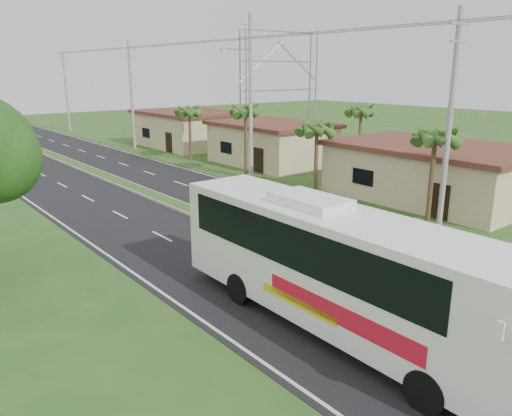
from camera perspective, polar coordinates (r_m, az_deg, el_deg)
ground at (r=20.33m, az=12.28°, el=-8.30°), size 180.00×180.00×0.00m
road_asphalt at (r=35.66m, az=-13.42°, el=1.96°), size 14.00×160.00×0.02m
median_strip at (r=35.63m, az=-13.43°, el=2.11°), size 1.20×160.00×0.18m
lane_edge_left at (r=33.45m, az=-23.78°, el=0.16°), size 0.12×160.00×0.01m
lane_edge_right at (r=38.91m, az=-4.51°, el=3.44°), size 0.12×160.00×0.01m
shop_near at (r=34.20m, az=19.55°, el=3.96°), size 8.60×12.60×3.52m
shop_mid at (r=44.53m, az=1.78°, el=7.43°), size 7.60×10.60×3.67m
shop_far at (r=55.81m, az=-7.72°, el=9.00°), size 8.60×11.60×3.82m
palm_verge_a at (r=27.98m, az=19.82°, el=7.72°), size 2.40×2.40×5.45m
palm_verge_b at (r=33.85m, az=6.99°, el=9.05°), size 2.40×2.40×5.05m
palm_verge_c at (r=38.60m, az=-1.20°, el=11.07°), size 2.40×2.40×5.85m
palm_verge_d at (r=46.33m, az=-7.64°, el=10.96°), size 2.40×2.40×5.25m
palm_behind_shop at (r=41.81m, az=11.93°, el=10.83°), size 2.40×2.40×5.65m
utility_pole_a at (r=26.95m, az=21.26°, el=9.33°), size 1.60×0.28×11.00m
utility_pole_b at (r=37.54m, az=-0.66°, el=12.69°), size 3.20×0.28×12.00m
utility_pole_c at (r=54.69m, az=-14.03°, el=12.50°), size 1.60×0.28×11.00m
utility_pole_d at (r=73.29m, az=-20.87°, el=12.40°), size 1.60×0.28×10.50m
billboard_lattice at (r=55.40m, az=2.76°, el=14.15°), size 10.18×1.18×12.07m
coach_bus_main at (r=15.79m, az=9.14°, el=-6.15°), size 2.84×13.00×4.20m
motorcyclist at (r=19.90m, az=4.25°, el=-6.05°), size 1.79×1.01×2.20m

